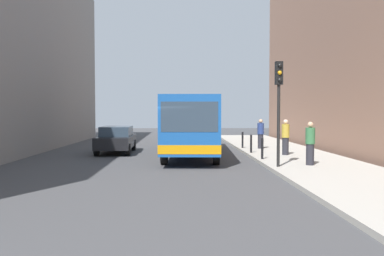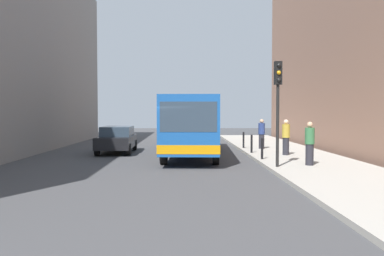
# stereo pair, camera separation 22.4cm
# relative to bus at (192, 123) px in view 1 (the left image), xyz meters

# --- Properties ---
(ground_plane) EXTENTS (80.00, 80.00, 0.00)m
(ground_plane) POSITION_rel_bus_xyz_m (-0.34, -4.37, -1.73)
(ground_plane) COLOR #424244
(sidewalk) EXTENTS (4.40, 40.00, 0.15)m
(sidewalk) POSITION_rel_bus_xyz_m (5.06, -4.37, -1.65)
(sidewalk) COLOR #ADA89E
(sidewalk) RESTS_ON ground
(bus) EXTENTS (3.03, 11.13, 3.00)m
(bus) POSITION_rel_bus_xyz_m (0.00, 0.00, 0.00)
(bus) COLOR #19519E
(bus) RESTS_ON ground
(car_beside_bus) EXTENTS (1.91, 4.43, 1.48)m
(car_beside_bus) POSITION_rel_bus_xyz_m (-4.19, 1.21, -0.94)
(car_beside_bus) COLOR black
(car_beside_bus) RESTS_ON ground
(traffic_light) EXTENTS (0.28, 0.33, 4.10)m
(traffic_light) POSITION_rel_bus_xyz_m (3.21, -5.86, 1.28)
(traffic_light) COLOR black
(traffic_light) RESTS_ON sidewalk
(bollard_near) EXTENTS (0.11, 0.11, 0.95)m
(bollard_near) POSITION_rel_bus_xyz_m (3.11, -3.29, -1.10)
(bollard_near) COLOR black
(bollard_near) RESTS_ON sidewalk
(bollard_mid) EXTENTS (0.11, 0.11, 0.95)m
(bollard_mid) POSITION_rel_bus_xyz_m (3.11, -0.45, -1.10)
(bollard_mid) COLOR black
(bollard_mid) RESTS_ON sidewalk
(bollard_far) EXTENTS (0.11, 0.11, 0.95)m
(bollard_far) POSITION_rel_bus_xyz_m (3.11, 2.40, -1.10)
(bollard_far) COLOR black
(bollard_far) RESTS_ON sidewalk
(pedestrian_near_signal) EXTENTS (0.38, 0.38, 1.75)m
(pedestrian_near_signal) POSITION_rel_bus_xyz_m (4.61, -5.42, -0.70)
(pedestrian_near_signal) COLOR #26262D
(pedestrian_near_signal) RESTS_ON sidewalk
(pedestrian_mid_sidewalk) EXTENTS (0.38, 0.38, 1.77)m
(pedestrian_mid_sidewalk) POSITION_rel_bus_xyz_m (4.64, -1.55, -0.69)
(pedestrian_mid_sidewalk) COLOR #26262D
(pedestrian_mid_sidewalk) RESTS_ON sidewalk
(pedestrian_far_sidewalk) EXTENTS (0.38, 0.38, 1.72)m
(pedestrian_far_sidewalk) POSITION_rel_bus_xyz_m (4.10, 1.93, -0.72)
(pedestrian_far_sidewalk) COLOR #26262D
(pedestrian_far_sidewalk) RESTS_ON sidewalk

